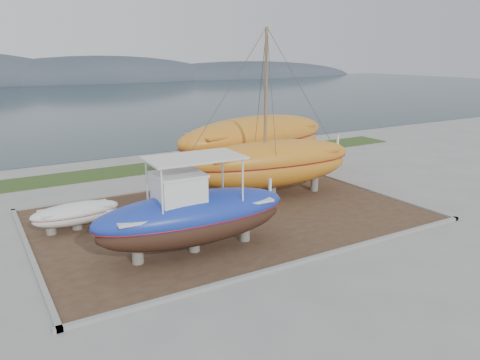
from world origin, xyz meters
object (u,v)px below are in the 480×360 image
blue_caique (193,205)px  white_dinghy (76,217)px  orange_bare_hull (255,148)px  orange_sailboat (274,116)px

blue_caique → white_dinghy: 6.22m
blue_caique → white_dinghy: blue_caique is taller
orange_bare_hull → orange_sailboat: bearing=-119.2°
blue_caique → orange_bare_hull: size_ratio=0.70×
blue_caique → orange_sailboat: size_ratio=0.84×
blue_caique → white_dinghy: size_ratio=2.06×
blue_caique → orange_bare_hull: 12.15m
white_dinghy → orange_sailboat: (10.45, -0.42, 3.91)m
blue_caique → white_dinghy: (-3.51, 4.95, -1.35)m
orange_sailboat → blue_caique: bearing=-140.3°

